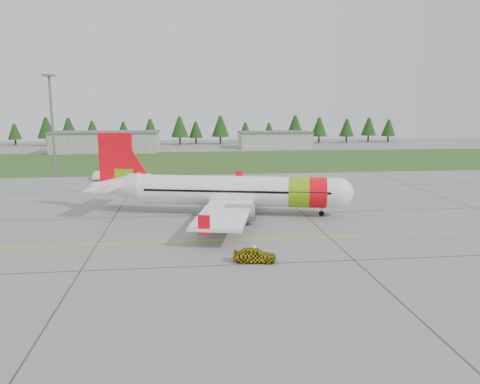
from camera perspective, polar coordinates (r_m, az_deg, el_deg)
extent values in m
plane|color=gray|center=(43.30, 1.14, -8.82)|extent=(320.00, 320.00, 0.00)
cylinder|color=white|center=(62.16, -0.32, 0.14)|extent=(26.61, 9.74, 3.96)
sphere|color=white|center=(62.09, 11.87, -0.10)|extent=(3.96, 3.96, 3.96)
cone|color=white|center=(66.09, -14.91, 0.72)|extent=(7.81, 5.44, 3.96)
cube|color=black|center=(62.06, 12.16, 0.22)|extent=(2.17, 2.93, 0.57)
cylinder|color=#78B40D|center=(61.79, 7.18, -0.01)|extent=(3.47, 4.53, 4.04)
cylinder|color=#FB0814|center=(61.88, 9.43, -0.05)|extent=(3.08, 4.43, 4.04)
cube|color=white|center=(62.43, -0.79, -0.86)|extent=(12.68, 32.91, 0.37)
cube|color=#FB0814|center=(78.24, -0.10, 1.87)|extent=(1.23, 0.45, 2.03)
cube|color=#FB0814|center=(46.90, -4.41, -4.03)|extent=(1.23, 0.45, 2.03)
cylinder|color=gray|center=(67.83, 1.06, -0.43)|extent=(4.04, 2.89, 2.13)
cylinder|color=gray|center=(56.95, 0.06, -2.54)|extent=(4.04, 2.89, 2.13)
cube|color=#FB0814|center=(65.54, -14.88, 3.64)|extent=(4.63, 1.40, 7.71)
cube|color=#78B40D|center=(65.44, -13.88, 1.71)|extent=(2.67, 1.00, 2.44)
cube|color=white|center=(66.23, -15.33, 0.94)|extent=(5.77, 12.10, 0.22)
cylinder|color=slate|center=(62.41, 9.93, -2.26)|extent=(0.18, 0.18, 1.42)
cylinder|color=black|center=(62.49, 9.92, -2.59)|extent=(0.74, 0.43, 0.69)
cylinder|color=slate|center=(65.53, -1.37, -1.27)|extent=(0.22, 0.22, 1.93)
cylinder|color=black|center=(65.67, -1.71, -1.63)|extent=(1.13, 0.68, 1.06)
cylinder|color=slate|center=(60.03, -2.07, -2.37)|extent=(0.22, 0.22, 1.93)
cylinder|color=black|center=(60.18, -2.45, -2.76)|extent=(1.13, 0.68, 1.06)
imported|color=#D1C10B|center=(43.40, 1.81, -6.00)|extent=(1.65, 1.84, 4.01)
imported|color=white|center=(96.21, -16.96, 2.88)|extent=(1.63, 1.54, 4.68)
cube|color=#30561E|center=(123.44, -4.08, 3.81)|extent=(320.00, 50.00, 0.03)
cube|color=gold|center=(50.86, -0.10, -5.85)|extent=(120.00, 0.25, 0.02)
cube|color=#A8A8A3|center=(152.86, -15.97, 5.85)|extent=(32.00, 14.00, 6.00)
cube|color=#A8A8A3|center=(161.84, 4.22, 6.31)|extent=(24.00, 12.00, 5.20)
cylinder|color=slate|center=(102.04, -21.89, 7.32)|extent=(0.50, 0.50, 20.00)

